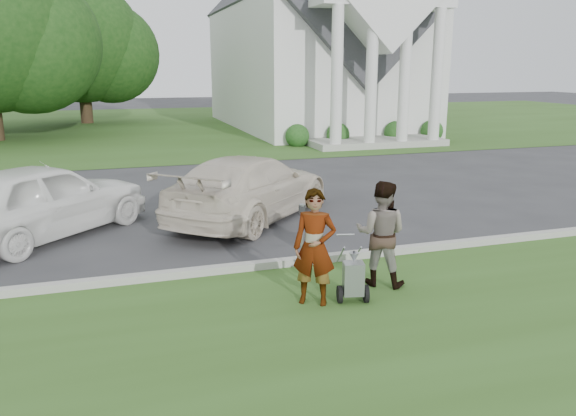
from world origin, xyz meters
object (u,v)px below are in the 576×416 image
church (315,23)px  car_b (41,200)px  car_c (250,187)px  tree_back (81,47)px  parking_meter_near (302,233)px  person_left (315,248)px  striping_cart (353,279)px  person_right (381,234)px

church → car_b: bearing=-124.3°
church → car_c: (-8.59, -19.09, -5.18)m
tree_back → parking_meter_near: size_ratio=7.18×
car_b → parking_meter_near: bearing=-177.2°
tree_back → car_c: (4.42, -25.97, -3.97)m
church → parking_meter_near: 25.41m
car_c → car_b: bearing=46.1°
car_c → person_left: bearing=130.6°
striping_cart → person_right: 1.03m
tree_back → parking_meter_near: tree_back is taller
parking_meter_near → car_b: bearing=137.5°
parking_meter_near → car_c: car_c is taller
person_left → car_b: bearing=160.0°
striping_cart → car_c: bearing=106.9°
person_left → person_right: (1.30, 0.40, -0.02)m
parking_meter_near → person_right: bearing=-24.6°
striping_cart → person_right: person_right is taller
church → car_b: (-13.14, -19.29, -5.12)m
church → car_c: church is taller
church → car_b: 23.89m
person_left → person_right: size_ratio=1.02×
person_right → car_b: size_ratio=0.36×
tree_back → person_left: size_ratio=5.42×
tree_back → car_c: size_ratio=1.85×
church → tree_back: 14.77m
car_b → car_c: bearing=-132.3°
car_b → person_left: bearing=176.0°
tree_back → car_b: 26.45m
person_left → parking_meter_near: bearing=111.8°
striping_cart → person_left: 0.79m
person_right → striping_cart: bearing=72.7°
tree_back → car_c: 26.64m
person_right → parking_meter_near: person_right is taller
person_left → parking_meter_near: size_ratio=1.32×
person_right → car_c: size_ratio=0.33×
church → striping_cart: 26.35m
tree_back → striping_cart: bearing=-81.4°
person_right → person_left: bearing=52.9°
car_b → tree_back: bearing=-45.0°
tree_back → person_left: bearing=-82.4°
car_c → striping_cart: bearing=136.9°
person_left → person_right: person_left is taller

